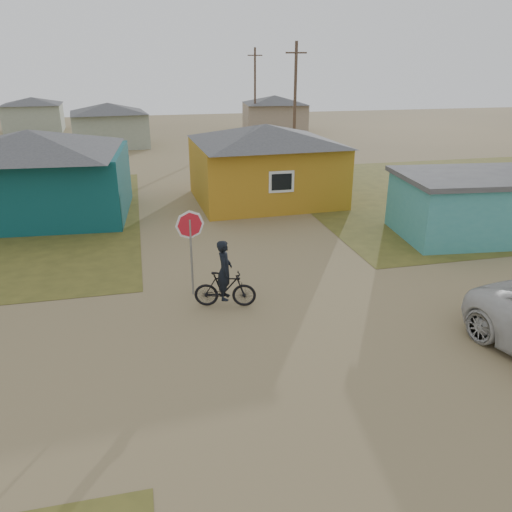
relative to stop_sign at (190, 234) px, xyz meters
The scene contains 12 objects.
ground 4.72m from the stop_sign, 54.92° to the right, with size 120.00×120.00×0.00m, color #89754F.
grass_ne 19.11m from the stop_sign, 29.98° to the left, with size 20.00×18.00×0.00m, color brown.
house_teal 11.68m from the stop_sign, 121.14° to the left, with size 8.93×7.08×4.00m.
house_yellow 11.61m from the stop_sign, 64.69° to the left, with size 7.72×6.76×3.90m.
shed_turquoise 12.35m from the stop_sign, 14.06° to the left, with size 6.71×4.93×2.60m.
house_pale_west 30.70m from the stop_sign, 96.62° to the left, with size 7.04×6.15×3.60m.
house_beige_east 38.56m from the stop_sign, 71.15° to the left, with size 6.95×6.05×3.60m.
house_pale_north 44.03m from the stop_sign, 105.19° to the left, with size 6.28×5.81×3.40m.
utility_pole_near 20.66m from the stop_sign, 64.15° to the left, with size 1.40×0.20×8.00m.
utility_pole_far 35.97m from the stop_sign, 73.89° to the left, with size 1.40×0.20×8.00m.
stop_sign is the anchor object (origin of this frame).
cyclist 1.82m from the stop_sign, 51.05° to the right, with size 1.90×0.94×2.07m.
Camera 1 is at (-3.75, -10.71, 6.82)m, focal length 35.00 mm.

